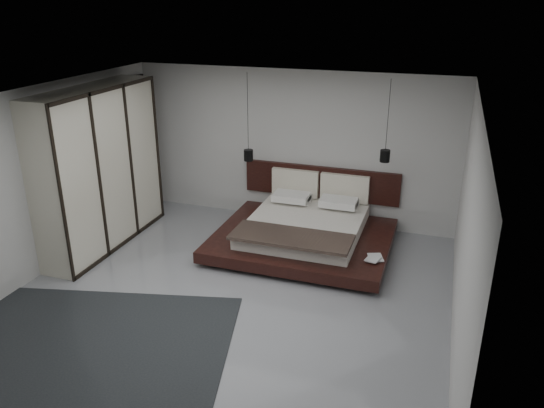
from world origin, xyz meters
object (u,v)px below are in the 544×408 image
(lattice_screen, at_px, (136,146))
(pendant_left, at_px, (248,155))
(wardrobe, at_px, (99,169))
(pendant_right, at_px, (385,156))
(bed, at_px, (305,230))
(rug, at_px, (88,345))

(lattice_screen, distance_m, pendant_left, 2.34)
(wardrobe, bearing_deg, pendant_right, 17.56)
(bed, height_order, rug, bed)
(pendant_right, bearing_deg, rug, -126.41)
(bed, xyz_separation_m, rug, (-1.77, -3.54, -0.29))
(pendant_right, bearing_deg, wardrobe, -162.44)
(lattice_screen, xyz_separation_m, pendant_left, (2.34, -0.08, 0.07))
(pendant_right, xyz_separation_m, rug, (-2.95, -4.00, -1.57))
(lattice_screen, xyz_separation_m, wardrobe, (0.25, -1.49, 0.03))
(rug, bearing_deg, lattice_screen, 113.19)
(pendant_left, relative_size, wardrobe, 0.57)
(lattice_screen, distance_m, pendant_right, 4.71)
(wardrobe, bearing_deg, rug, -59.98)
(bed, distance_m, pendant_right, 1.81)
(pendant_right, bearing_deg, bed, -158.62)
(lattice_screen, bearing_deg, wardrobe, -80.43)
(bed, relative_size, pendant_left, 1.87)
(wardrobe, distance_m, rug, 3.28)
(pendant_right, distance_m, rug, 5.21)
(lattice_screen, height_order, bed, lattice_screen)
(bed, distance_m, pendant_left, 1.67)
(pendant_right, bearing_deg, pendant_left, 180.00)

